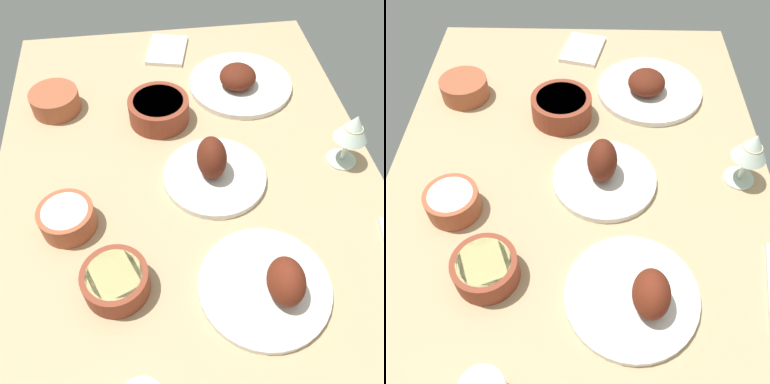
# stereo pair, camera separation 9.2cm
# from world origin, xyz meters

# --- Properties ---
(dining_table) EXTENTS (1.40, 0.90, 0.04)m
(dining_table) POSITION_xyz_m (0.00, 0.00, 0.02)
(dining_table) COLOR tan
(dining_table) RESTS_ON ground
(plate_center_main) EXTENTS (0.25, 0.25, 0.10)m
(plate_center_main) POSITION_xyz_m (0.24, 0.12, 0.07)
(plate_center_main) COLOR silver
(plate_center_main) RESTS_ON dining_table
(plate_far_side) EXTENTS (0.29, 0.29, 0.07)m
(plate_far_side) POSITION_xyz_m (-0.37, 0.18, 0.06)
(plate_far_side) COLOR silver
(plate_far_side) RESTS_ON dining_table
(plate_near_viewer) EXTENTS (0.24, 0.24, 0.11)m
(plate_near_viewer) POSITION_xyz_m (-0.05, 0.06, 0.07)
(plate_near_viewer) COLOR silver
(plate_near_viewer) RESTS_ON dining_table
(bowl_cream) EXTENTS (0.12, 0.12, 0.06)m
(bowl_cream) POSITION_xyz_m (0.04, -0.27, 0.07)
(bowl_cream) COLOR #A35133
(bowl_cream) RESTS_ON dining_table
(bowl_sauce) EXTENTS (0.13, 0.13, 0.06)m
(bowl_sauce) POSITION_xyz_m (-0.35, -0.32, 0.07)
(bowl_sauce) COLOR #A35133
(bowl_sauce) RESTS_ON dining_table
(bowl_potatoes) EXTENTS (0.13, 0.13, 0.06)m
(bowl_potatoes) POSITION_xyz_m (0.20, -0.17, 0.07)
(bowl_potatoes) COLOR brown
(bowl_potatoes) RESTS_ON dining_table
(bowl_soup) EXTENTS (0.16, 0.16, 0.06)m
(bowl_soup) POSITION_xyz_m (-0.27, -0.05, 0.07)
(bowl_soup) COLOR brown
(bowl_soup) RESTS_ON dining_table
(wine_glass) EXTENTS (0.08, 0.08, 0.14)m
(wine_glass) POSITION_xyz_m (-0.06, 0.37, 0.14)
(wine_glass) COLOR silver
(wine_glass) RESTS_ON dining_table
(folded_napkin) EXTENTS (0.18, 0.14, 0.01)m
(folded_napkin) POSITION_xyz_m (-0.57, -0.00, 0.05)
(folded_napkin) COLOR white
(folded_napkin) RESTS_ON dining_table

